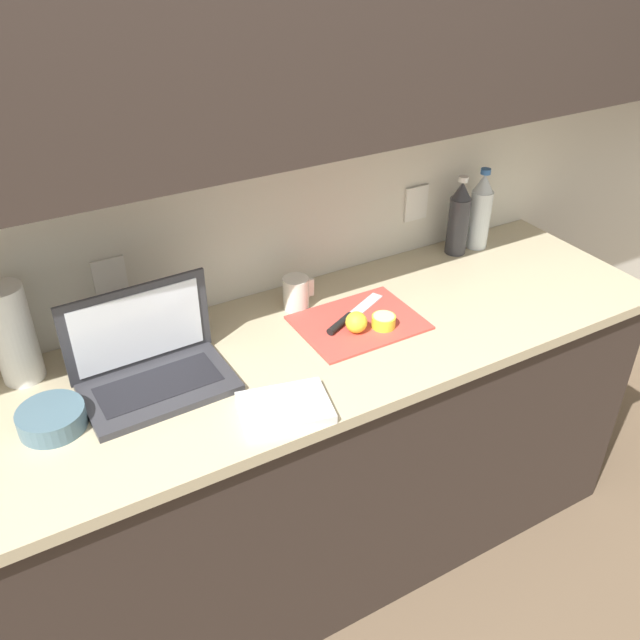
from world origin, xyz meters
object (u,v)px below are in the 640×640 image
knife (346,319)px  bottle_green_soda (459,219)px  lemon_half_cut (384,321)px  bowl_white (52,418)px  paper_towel_roll (13,334)px  cutting_board (359,323)px  measuring_cup (296,293)px  bottle_oil_tall (480,212)px  lemon_whole_beside (356,322)px  laptop (150,363)px

knife → bottle_green_soda: size_ratio=0.92×
lemon_half_cut → bowl_white: bowl_white is taller
knife → paper_towel_roll: paper_towel_roll is taller
bottle_green_soda → bowl_white: 1.44m
knife → bottle_green_soda: 0.62m
cutting_board → paper_towel_roll: bearing=166.3°
cutting_board → bowl_white: size_ratio=2.24×
measuring_cup → bowl_white: 0.79m
bottle_oil_tall → measuring_cup: (-0.75, -0.05, -0.08)m
bottle_oil_tall → knife: bearing=-163.1°
lemon_half_cut → bowl_white: (-0.92, 0.04, 0.00)m
lemon_half_cut → paper_towel_roll: bearing=163.7°
knife → paper_towel_roll: 0.90m
cutting_board → bottle_green_soda: size_ratio=1.28×
knife → lemon_whole_beside: (-0.00, -0.06, 0.02)m
laptop → bottle_green_soda: bottle_green_soda is taller
bottle_green_soda → paper_towel_roll: bottle_green_soda is taller
laptop → measuring_cup: bearing=14.0°
lemon_half_cut → bottle_green_soda: size_ratio=0.25×
cutting_board → lemon_whole_beside: bearing=-130.7°
laptop → measuring_cup: size_ratio=3.86×
knife → bowl_white: bearing=156.4°
laptop → bottle_oil_tall: size_ratio=1.34×
cutting_board → lemon_whole_beside: lemon_whole_beside is taller
cutting_board → bowl_white: 0.88m
cutting_board → paper_towel_roll: size_ratio=1.31×
laptop → bottle_green_soda: 1.17m
cutting_board → lemon_whole_beside: 0.06m
laptop → lemon_half_cut: bearing=-9.7°
laptop → paper_towel_roll: size_ratio=1.42×
cutting_board → paper_towel_roll: paper_towel_roll is taller
laptop → lemon_whole_beside: 0.58m
knife → bottle_green_soda: bottle_green_soda is taller
measuring_cup → bowl_white: measuring_cup is taller
laptop → cutting_board: (0.61, -0.04, -0.06)m
bottle_green_soda → paper_towel_roll: size_ratio=1.03×
lemon_half_cut → bottle_oil_tall: size_ratio=0.24×
lemon_half_cut → lemon_whole_beside: bearing=168.3°
lemon_half_cut → bottle_green_soda: bearing=29.4°
lemon_half_cut → bowl_white: size_ratio=0.44×
laptop → paper_towel_roll: bearing=145.7°
paper_towel_roll → knife: bearing=-13.1°
bottle_green_soda → measuring_cup: bottle_green_soda is taller
knife → lemon_half_cut: lemon_half_cut is taller
knife → measuring_cup: 0.18m
lemon_whole_beside → bowl_white: bearing=178.3°
knife → paper_towel_roll: size_ratio=0.95×
cutting_board → bottle_oil_tall: (0.64, 0.22, 0.13)m
paper_towel_roll → laptop: bearing=-32.7°
bottle_oil_tall → paper_towel_roll: bottle_oil_tall is taller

